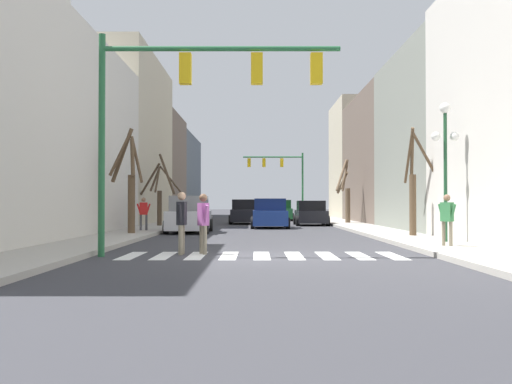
# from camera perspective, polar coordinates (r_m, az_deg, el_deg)

# --- Properties ---
(ground_plane) EXTENTS (240.00, 240.00, 0.00)m
(ground_plane) POSITION_cam_1_polar(r_m,az_deg,el_deg) (16.06, 0.62, -6.26)
(ground_plane) COLOR #38383D
(sidewalk_left) EXTENTS (2.35, 90.00, 0.15)m
(sidewalk_left) POSITION_cam_1_polar(r_m,az_deg,el_deg) (17.01, -19.34, -5.66)
(sidewalk_left) COLOR #ADA89E
(sidewalk_left) RESTS_ON ground_plane
(sidewalk_right) EXTENTS (2.35, 90.00, 0.15)m
(sidewalk_right) POSITION_cam_1_polar(r_m,az_deg,el_deg) (17.11, 20.45, -5.62)
(sidewalk_right) COLOR #ADA89E
(sidewalk_right) RESTS_ON ground_plane
(building_row_left) EXTENTS (6.00, 63.62, 11.40)m
(building_row_left) POSITION_cam_1_polar(r_m,az_deg,el_deg) (42.46, -13.31, 3.64)
(building_row_left) COLOR beige
(building_row_left) RESTS_ON ground_plane
(building_row_right) EXTENTS (6.00, 48.37, 10.46)m
(building_row_right) POSITION_cam_1_polar(r_m,az_deg,el_deg) (36.09, 16.37, 4.23)
(building_row_right) COLOR beige
(building_row_right) RESTS_ON ground_plane
(crosswalk_stripes) EXTENTS (7.65, 2.60, 0.01)m
(crosswalk_stripes) POSITION_cam_1_polar(r_m,az_deg,el_deg) (16.60, 0.60, -6.08)
(crosswalk_stripes) COLOR white
(crosswalk_stripes) RESTS_ON ground_plane
(traffic_signal_near) EXTENTS (6.58, 0.28, 6.06)m
(traffic_signal_near) POSITION_cam_1_polar(r_m,az_deg,el_deg) (16.59, -6.10, 9.51)
(traffic_signal_near) COLOR #236038
(traffic_signal_near) RESTS_ON ground_plane
(traffic_signal_far) EXTENTS (5.84, 0.28, 6.30)m
(traffic_signal_far) POSITION_cam_1_polar(r_m,az_deg,el_deg) (57.90, 2.43, 2.10)
(traffic_signal_far) COLOR #236038
(traffic_signal_far) RESTS_ON ground_plane
(street_lamp_right_corner) EXTENTS (0.95, 0.36, 4.70)m
(street_lamp_right_corner) POSITION_cam_1_polar(r_m,az_deg,el_deg) (21.27, 17.64, 4.40)
(street_lamp_right_corner) COLOR #1E4C2D
(street_lamp_right_corner) RESTS_ON sidewalk_right
(car_parked_left_near) EXTENTS (2.21, 4.18, 1.71)m
(car_parked_left_near) POSITION_cam_1_polar(r_m,az_deg,el_deg) (34.82, 1.38, -2.14)
(car_parked_left_near) COLOR navy
(car_parked_left_near) RESTS_ON ground_plane
(car_parked_right_mid) EXTENTS (2.10, 4.39, 1.80)m
(car_parked_right_mid) POSITION_cam_1_polar(r_m,az_deg,el_deg) (29.50, -6.32, -2.26)
(car_parked_right_mid) COLOR silver
(car_parked_right_mid) RESTS_ON ground_plane
(car_parked_right_near) EXTENTS (2.20, 4.41, 1.69)m
(car_parked_right_near) POSITION_cam_1_polar(r_m,az_deg,el_deg) (41.82, -0.96, -1.96)
(car_parked_right_near) COLOR black
(car_parked_right_near) RESTS_ON ground_plane
(car_driving_away_lane) EXTENTS (1.99, 4.36, 1.70)m
(car_driving_away_lane) POSITION_cam_1_polar(r_m,az_deg,el_deg) (49.21, 2.42, -1.82)
(car_driving_away_lane) COLOR #236B38
(car_driving_away_lane) RESTS_ON ground_plane
(car_driving_toward_lane) EXTENTS (2.12, 4.18, 1.60)m
(car_driving_toward_lane) POSITION_cam_1_polar(r_m,az_deg,el_deg) (39.17, 5.30, -2.08)
(car_driving_toward_lane) COLOR black
(car_driving_toward_lane) RESTS_ON ground_plane
(pedestrian_on_right_sidewalk) EXTENTS (0.44, 0.61, 1.57)m
(pedestrian_on_right_sidewalk) POSITION_cam_1_polar(r_m,az_deg,el_deg) (19.16, 17.79, -2.14)
(pedestrian_on_right_sidewalk) COLOR #7A705B
(pedestrian_on_right_sidewalk) RESTS_ON sidewalk_right
(pedestrian_on_left_sidewalk) EXTENTS (0.68, 0.23, 1.57)m
(pedestrian_on_left_sidewalk) POSITION_cam_1_polar(r_m,az_deg,el_deg) (29.19, -10.60, -1.77)
(pedestrian_on_left_sidewalk) COLOR #4C4C51
(pedestrian_on_left_sidewalk) RESTS_ON sidewalk_left
(pedestrian_near_right_corner) EXTENTS (0.38, 0.71, 1.72)m
(pedestrian_near_right_corner) POSITION_cam_1_polar(r_m,az_deg,el_deg) (17.13, -4.99, -2.52)
(pedestrian_near_right_corner) COLOR #7A705B
(pedestrian_near_right_corner) RESTS_ON ground_plane
(pedestrian_waiting_at_curb) EXTENTS (0.25, 0.76, 1.77)m
(pedestrian_waiting_at_curb) POSITION_cam_1_polar(r_m,az_deg,el_deg) (17.02, -7.04, -2.44)
(pedestrian_waiting_at_curb) COLOR #7A705B
(pedestrian_waiting_at_curb) RESTS_ON ground_plane
(street_tree_right_near) EXTENTS (1.15, 1.56, 4.39)m
(street_tree_right_near) POSITION_cam_1_polar(r_m,az_deg,el_deg) (25.10, 14.83, 0.44)
(street_tree_right_near) COLOR brown
(street_tree_right_near) RESTS_ON sidewalk_right
(street_tree_right_mid) EXTENTS (2.43, 1.53, 4.17)m
(street_tree_right_mid) POSITION_cam_1_polar(r_m,az_deg,el_deg) (35.02, -9.09, -0.06)
(street_tree_right_mid) COLOR #473828
(street_tree_right_mid) RESTS_ON sidewalk_left
(street_tree_right_far) EXTENTS (1.22, 2.92, 4.24)m
(street_tree_right_far) POSITION_cam_1_polar(r_m,az_deg,el_deg) (40.16, 8.60, -0.12)
(street_tree_right_far) COLOR brown
(street_tree_right_far) RESTS_ON sidewalk_right
(street_tree_left_mid) EXTENTS (1.60, 1.83, 4.58)m
(street_tree_left_mid) POSITION_cam_1_polar(r_m,az_deg,el_deg) (26.49, -11.89, 1.01)
(street_tree_left_mid) COLOR brown
(street_tree_left_mid) RESTS_ON sidewalk_left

